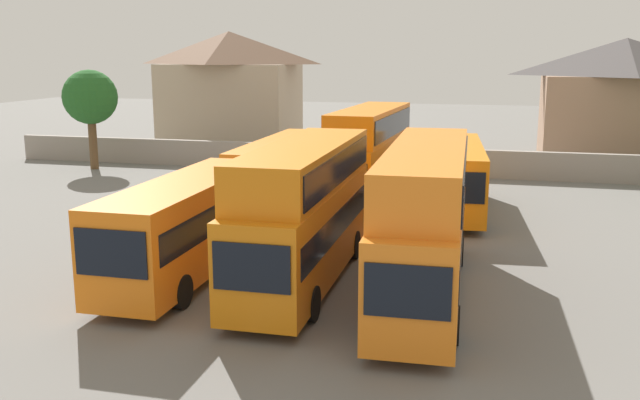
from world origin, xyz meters
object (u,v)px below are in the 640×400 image
bus_3 (425,214)px  bus_4 (282,166)px  house_terrace_left (230,89)px  bus_2 (304,206)px  bus_5 (369,151)px  tree_behind_wall (90,98)px  house_terrace_centre (622,100)px  bus_1 (189,221)px  bus_6 (456,174)px

bus_3 → bus_4: size_ratio=1.05×
house_terrace_left → bus_2: bearing=-64.6°
bus_5 → tree_behind_wall: (-20.40, 6.52, 2.02)m
bus_5 → house_terrace_centre: 23.77m
bus_3 → bus_5: (-4.30, 13.67, 0.05)m
house_terrace_left → tree_behind_wall: bearing=-113.0°
bus_1 → bus_5: size_ratio=1.02×
bus_5 → house_terrace_centre: bearing=143.3°
house_terrace_centre → tree_behind_wall: 37.35m
bus_2 → bus_6: 13.36m
bus_4 → house_terrace_centre: size_ratio=1.00×
bus_2 → bus_5: size_ratio=1.05×
bus_4 → house_terrace_left: (-10.49, 19.35, 2.98)m
bus_4 → house_terrace_centre: house_terrace_centre is taller
house_terrace_left → bus_6: bearing=-44.9°
house_terrace_left → bus_5: bearing=-51.3°
bus_1 → bus_4: 13.06m
bus_4 → house_terrace_left: house_terrace_left is taller
bus_1 → bus_2: bus_2 is taller
bus_3 → bus_2: bearing=-96.5°
bus_4 → bus_6: 9.24m
bus_2 → bus_5: (-0.14, 13.35, 0.10)m
bus_6 → house_terrace_left: bearing=-139.6°
bus_3 → bus_4: bearing=-147.9°
bus_2 → house_terrace_centre: 35.05m
bus_4 → tree_behind_wall: size_ratio=1.69×
bus_3 → tree_behind_wall: bearing=-131.3°
bus_3 → bus_4: bus_3 is taller
bus_1 → house_terrace_centre: size_ratio=0.92×
house_terrace_left → tree_behind_wall: (-5.26, -12.38, -0.02)m
bus_3 → bus_5: size_ratio=1.16×
house_terrace_left → house_terrace_centre: 30.19m
bus_2 → bus_4: bus_2 is taller
tree_behind_wall → house_terrace_centre: bearing=18.4°
bus_1 → house_terrace_centre: bearing=148.8°
tree_behind_wall → house_terrace_left: bearing=67.0°
bus_3 → bus_6: 12.93m
bus_4 → tree_behind_wall: (-15.74, 6.98, 2.96)m
bus_1 → tree_behind_wall: bearing=-141.1°
bus_1 → tree_behind_wall: tree_behind_wall is taller
bus_2 → house_terrace_centre: bearing=154.3°
bus_4 → bus_5: 4.77m
bus_1 → tree_behind_wall: size_ratio=1.56×
bus_5 → house_terrace_left: 24.30m
bus_2 → house_terrace_centre: size_ratio=0.95×
bus_2 → bus_6: bearing=160.0°
bus_1 → bus_5: (4.11, 13.50, 0.86)m
bus_2 → house_terrace_centre: (14.89, 31.68, 1.80)m
bus_5 → house_terrace_left: house_terrace_left is taller
bus_4 → bus_6: bus_6 is taller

